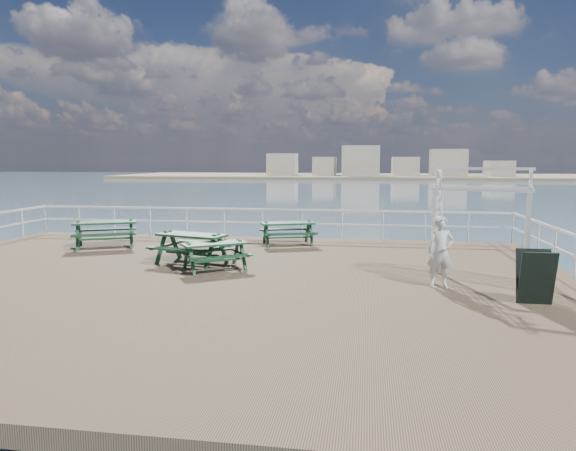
# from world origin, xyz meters

# --- Properties ---
(ground) EXTENTS (18.00, 14.00, 0.30)m
(ground) POSITION_xyz_m (0.00, 0.00, -0.15)
(ground) COLOR brown
(ground) RESTS_ON ground
(sea_backdrop) EXTENTS (300.00, 300.00, 9.20)m
(sea_backdrop) POSITION_xyz_m (12.54, 134.07, -0.51)
(sea_backdrop) COLOR #3B5564
(sea_backdrop) RESTS_ON ground
(railing) EXTENTS (17.77, 13.76, 1.10)m
(railing) POSITION_xyz_m (-0.07, 2.57, 0.87)
(railing) COLOR silver
(railing) RESTS_ON ground
(picnic_table_a) EXTENTS (2.48, 2.29, 0.97)m
(picnic_table_a) POSITION_xyz_m (-4.75, 3.99, 0.62)
(picnic_table_a) COLOR #153B1D
(picnic_table_a) RESTS_ON ground
(picnic_table_b) EXTENTS (2.17, 1.96, 0.88)m
(picnic_table_b) POSITION_xyz_m (1.18, 5.37, 0.56)
(picnic_table_b) COLOR #153B1D
(picnic_table_b) RESTS_ON ground
(picnic_table_c) EXTENTS (2.13, 2.05, 0.81)m
(picnic_table_c) POSITION_xyz_m (-0.12, 1.12, 0.52)
(picnic_table_c) COLOR #153B1D
(picnic_table_c) RESTS_ON ground
(picnic_table_d) EXTENTS (2.28, 2.02, 0.94)m
(picnic_table_d) POSITION_xyz_m (-0.99, 1.81, 0.60)
(picnic_table_d) COLOR #153B1D
(picnic_table_d) RESTS_ON ground
(trellis_arbor) EXTENTS (2.40, 1.69, 2.70)m
(trellis_arbor) POSITION_xyz_m (6.49, 0.71, 1.20)
(trellis_arbor) COLOR silver
(trellis_arbor) RESTS_ON ground
(sandwich_board) EXTENTS (0.68, 0.51, 1.11)m
(sandwich_board) POSITION_xyz_m (7.19, -1.10, 0.54)
(sandwich_board) COLOR black
(sandwich_board) RESTS_ON ground
(person) EXTENTS (0.64, 0.46, 1.62)m
(person) POSITION_xyz_m (5.50, 0.02, 0.81)
(person) COLOR silver
(person) RESTS_ON ground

